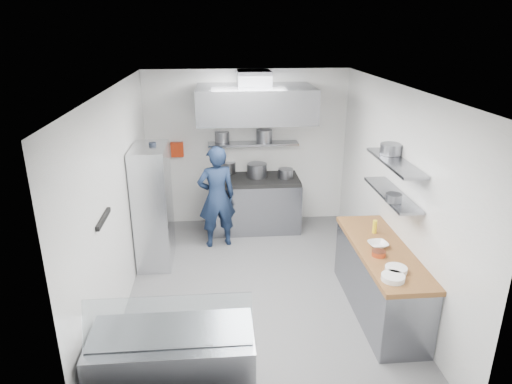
{
  "coord_description": "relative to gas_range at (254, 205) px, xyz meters",
  "views": [
    {
      "loc": [
        -0.52,
        -5.52,
        3.51
      ],
      "look_at": [
        0.0,
        0.6,
        1.25
      ],
      "focal_mm": 32.0,
      "sensor_mm": 36.0,
      "label": 1
    }
  ],
  "objects": [
    {
      "name": "wall_shelf_upper",
      "position": [
        1.54,
        -2.4,
        1.47
      ],
      "size": [
        0.3,
        1.3,
        0.04
      ],
      "primitive_type": "cube",
      "color": "gray",
      "rests_on": "wall_right"
    },
    {
      "name": "over_range_shelf",
      "position": [
        0.0,
        0.24,
        1.07
      ],
      "size": [
        1.6,
        0.3,
        0.04
      ],
      "primitive_type": "cube",
      "color": "gray",
      "rests_on": "wall_back"
    },
    {
      "name": "wall_shelf_lower",
      "position": [
        1.54,
        -2.4,
        1.05
      ],
      "size": [
        0.3,
        1.3,
        0.04
      ],
      "primitive_type": "cube",
      "color": "gray",
      "rests_on": "wall_right"
    },
    {
      "name": "stock_pot_right",
      "position": [
        0.55,
        -0.02,
        0.59
      ],
      "size": [
        0.26,
        0.26,
        0.16
      ],
      "primitive_type": "cylinder",
      "color": "slate",
      "rests_on": "cooktop"
    },
    {
      "name": "extractor_hood",
      "position": [
        0.0,
        -0.18,
        1.85
      ],
      "size": [
        1.9,
        1.15,
        0.55
      ],
      "primitive_type": "cube",
      "color": "gray",
      "rests_on": "wall_back"
    },
    {
      "name": "display_case",
      "position": [
        -1.1,
        -4.1,
        -0.03
      ],
      "size": [
        1.5,
        0.7,
        0.85
      ],
      "primitive_type": "cube",
      "color": "gray",
      "rests_on": "floor"
    },
    {
      "name": "stock_pot_left",
      "position": [
        -0.45,
        0.35,
        0.61
      ],
      "size": [
        0.27,
        0.27,
        0.2
      ],
      "primitive_type": "cylinder",
      "color": "slate",
      "rests_on": "cooktop"
    },
    {
      "name": "display_glass",
      "position": [
        -1.1,
        -4.22,
        0.62
      ],
      "size": [
        1.47,
        0.19,
        0.42
      ],
      "primitive_type": "cube",
      "rotation": [
        -0.38,
        0.0,
        0.0
      ],
      "color": "silver",
      "rests_on": "display_case"
    },
    {
      "name": "cooktop",
      "position": [
        0.0,
        0.0,
        0.48
      ],
      "size": [
        1.57,
        0.78,
        0.06
      ],
      "primitive_type": "cube",
      "color": "black",
      "rests_on": "gas_range"
    },
    {
      "name": "mixing_bowl",
      "position": [
        1.33,
        -2.66,
        0.48
      ],
      "size": [
        0.27,
        0.27,
        0.06
      ],
      "primitive_type": "imported",
      "rotation": [
        0.0,
        0.0,
        0.13
      ],
      "color": "white",
      "rests_on": "prep_counter_top"
    },
    {
      "name": "rack_jar",
      "position": [
        -1.58,
        -1.01,
        1.35
      ],
      "size": [
        0.11,
        0.11,
        0.18
      ],
      "primitive_type": "cylinder",
      "color": "black",
      "rests_on": "wire_rack"
    },
    {
      "name": "shelf_pot_d",
      "position": [
        1.59,
        -2.12,
        1.56
      ],
      "size": [
        0.28,
        0.28,
        0.14
      ],
      "primitive_type": "cylinder",
      "color": "slate",
      "rests_on": "wall_shelf_upper"
    },
    {
      "name": "plate_stack_a",
      "position": [
        1.23,
        -3.44,
        0.48
      ],
      "size": [
        0.26,
        0.26,
        0.06
      ],
      "primitive_type": "cylinder",
      "color": "white",
      "rests_on": "prep_counter_top"
    },
    {
      "name": "copper_pan",
      "position": [
        1.26,
        -2.89,
        0.48
      ],
      "size": [
        0.17,
        0.17,
        0.06
      ],
      "primitive_type": "cylinder",
      "color": "#D3613B",
      "rests_on": "prep_counter_top"
    },
    {
      "name": "hood_duct",
      "position": [
        0.0,
        0.05,
        2.23
      ],
      "size": [
        0.55,
        0.55,
        0.24
      ],
      "primitive_type": "cube",
      "color": "slate",
      "rests_on": "extractor_hood"
    },
    {
      "name": "chef",
      "position": [
        -0.67,
        -0.63,
        0.41
      ],
      "size": [
        0.7,
        0.54,
        1.72
      ],
      "primitive_type": "imported",
      "rotation": [
        0.0,
        0.0,
        3.36
      ],
      "color": "#14213C",
      "rests_on": "floor"
    },
    {
      "name": "wire_rack",
      "position": [
        -1.63,
        -1.1,
        0.48
      ],
      "size": [
        0.5,
        0.9,
        1.85
      ],
      "primitive_type": "cube",
      "color": "silver",
      "rests_on": "floor"
    },
    {
      "name": "gas_range",
      "position": [
        0.0,
        0.0,
        0.0
      ],
      "size": [
        1.6,
        0.8,
        0.9
      ],
      "primitive_type": "cube",
      "color": "gray",
      "rests_on": "floor"
    },
    {
      "name": "wall_left",
      "position": [
        -1.9,
        -2.1,
        0.95
      ],
      "size": [
        2.8,
        5.0,
        0.02
      ],
      "primitive_type": "cube",
      "rotation": [
        1.57,
        0.0,
        1.57
      ],
      "color": "white",
      "rests_on": "floor"
    },
    {
      "name": "prep_counter_top",
      "position": [
        1.38,
        -2.7,
        0.42
      ],
      "size": [
        0.65,
        2.04,
        0.06
      ],
      "primitive_type": "cube",
      "color": "brown",
      "rests_on": "prep_counter_base"
    },
    {
      "name": "rack_bin_b",
      "position": [
        -1.63,
        -0.66,
        0.85
      ],
      "size": [
        0.13,
        0.17,
        0.15
      ],
      "primitive_type": "cube",
      "color": "yellow",
      "rests_on": "wire_rack"
    },
    {
      "name": "ceiling",
      "position": [
        -0.1,
        -2.1,
        2.35
      ],
      "size": [
        5.0,
        5.0,
        0.0
      ],
      "primitive_type": "plane",
      "rotation": [
        3.14,
        0.0,
        0.0
      ],
      "color": "silver",
      "rests_on": "wall_back"
    },
    {
      "name": "wall_right",
      "position": [
        1.7,
        -2.1,
        0.95
      ],
      "size": [
        2.8,
        5.0,
        0.02
      ],
      "primitive_type": "cube",
      "rotation": [
        1.57,
        0.0,
        -1.57
      ],
      "color": "white",
      "rests_on": "floor"
    },
    {
      "name": "prep_counter_base",
      "position": [
        1.38,
        -2.7,
        -0.03
      ],
      "size": [
        0.62,
        2.0,
        0.84
      ],
      "primitive_type": "cube",
      "color": "gray",
      "rests_on": "floor"
    },
    {
      "name": "red_firebox",
      "position": [
        -1.35,
        0.34,
        0.97
      ],
      "size": [
        0.22,
        0.1,
        0.26
      ],
      "primitive_type": "cube",
      "color": "#B42B0E",
      "rests_on": "wall_back"
    },
    {
      "name": "shelf_pot_c",
      "position": [
        1.44,
        -2.71,
        1.12
      ],
      "size": [
        0.19,
        0.19,
        0.1
      ],
      "primitive_type": "cylinder",
      "color": "slate",
      "rests_on": "wall_shelf_lower"
    },
    {
      "name": "knife_strip",
      "position": [
        -1.88,
        -3.0,
        1.1
      ],
      "size": [
        0.04,
        0.55,
        0.05
      ],
      "primitive_type": "cube",
      "color": "black",
      "rests_on": "wall_left"
    },
    {
      "name": "stock_pot_mid",
      "position": [
        0.05,
        0.08,
        0.63
      ],
      "size": [
        0.35,
        0.35,
        0.24
      ],
      "primitive_type": "cylinder",
      "color": "slate",
      "rests_on": "cooktop"
    },
    {
      "name": "plate_stack_b",
      "position": [
        1.32,
        -3.28,
        0.48
      ],
      "size": [
        0.25,
        0.25,
        0.06
      ],
      "primitive_type": "cylinder",
      "color": "white",
      "rests_on": "prep_counter_top"
    },
    {
      "name": "shelf_pot_a",
      "position": [
        -0.55,
        0.39,
        1.18
      ],
      "size": [
        0.26,
        0.26,
        0.18
      ],
      "primitive_type": "cylinder",
      "color": "slate",
      "rests_on": "over_range_shelf"
    },
    {
      "name": "floor",
      "position": [
        -0.1,
        -2.1,
        -0.45
      ],
      "size": [
        5.0,
        5.0,
        0.0
      ],
      "primitive_type": "plane",
      "color": "#505052",
      "rests_on": "ground"
    },
    {
      "name": "squeeze_bottle",
      "position": [
        1.42,
        -2.26,
        0.54
      ],
      "size": [
        0.06,
        0.06,
        0.18
      ],
      "primitive_type": "cylinder",
      "color": "yellow",
      "rests_on": "prep_counter_top"
    },
    {
      "name": "wall_back",
      "position": [
        -0.1,
        0.4,
        0.95
      ],
      "size": [
        3.6,
        2.8,
        0.02
      ],
      "primitive_type": "cube",
      "rotation": [
        1.57,
        0.0,
        0.0
      ],
      "color": "white",
      "rests_on": "floor"
    },
    {
      "name": "wall_front",
      "position": [
        -0.1,
        -4.6,
        0.95
      ],
      "size": [
        3.6,
        2.8,
        0.02
      ],
      "primitive_type": "cube",
      "rotation": [
        -1.57,
        0.0,
        0.0
      ],
      "color": "white",
      "rests_on": "floor"
    },
    {
      "name": "shelf_pot_b",
      "position": [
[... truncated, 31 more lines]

